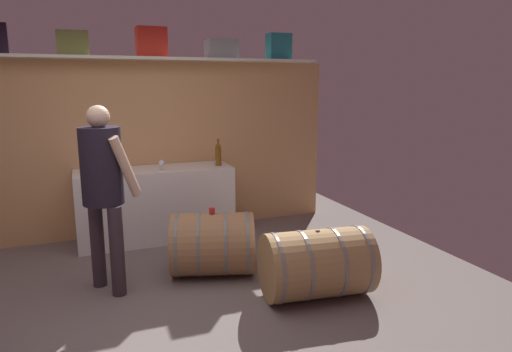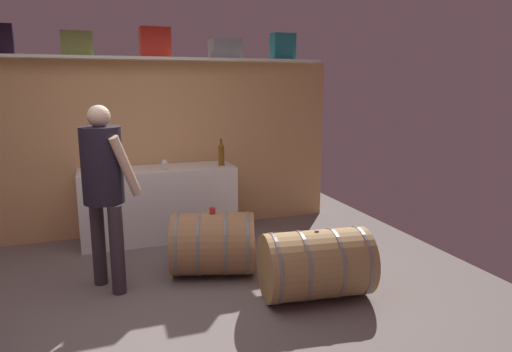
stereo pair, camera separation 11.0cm
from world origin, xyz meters
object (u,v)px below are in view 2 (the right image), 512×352
object	(u,v)px
wine_barrel_near	(213,243)
wine_barrel_far	(316,264)
toolcase_red	(155,42)
toolcase_grey	(225,49)
winemaker_pouring	(104,179)
tasting_cup	(212,210)
toolcase_teal	(283,47)
wine_bottle_amber	(221,154)
wine_glass	(165,163)
toolcase_olive	(77,44)
work_cabinet	(159,203)

from	to	relation	value
wine_barrel_near	wine_barrel_far	size ratio (longest dim) A/B	0.95
toolcase_red	toolcase_grey	size ratio (longest dim) A/B	0.95
toolcase_red	winemaker_pouring	size ratio (longest dim) A/B	0.20
toolcase_grey	tasting_cup	size ratio (longest dim) A/B	6.25
toolcase_teal	winemaker_pouring	bearing A→B (deg)	-146.94
wine_bottle_amber	wine_barrel_far	world-z (taller)	wine_bottle_amber
wine_glass	winemaker_pouring	size ratio (longest dim) A/B	0.07
toolcase_red	wine_barrel_near	world-z (taller)	toolcase_red
tasting_cup	wine_barrel_far	bearing A→B (deg)	-47.74
toolcase_teal	wine_bottle_amber	size ratio (longest dim) A/B	0.99
wine_barrel_far	toolcase_teal	bearing A→B (deg)	81.38
toolcase_grey	winemaker_pouring	bearing A→B (deg)	-137.07
toolcase_olive	tasting_cup	xyz separation A→B (m)	(1.13, -1.44, -1.63)
wine_bottle_amber	winemaker_pouring	bearing A→B (deg)	-140.02
toolcase_teal	tasting_cup	xyz separation A→B (m)	(-1.33, -1.44, -1.66)
toolcase_grey	toolcase_olive	bearing A→B (deg)	179.63
work_cabinet	tasting_cup	xyz separation A→B (m)	(0.34, -1.24, 0.22)
toolcase_teal	tasting_cup	bearing A→B (deg)	-131.62
toolcase_red	wine_barrel_near	xyz separation A→B (m)	(0.29, -1.44, -2.00)
toolcase_teal	wine_glass	distance (m)	2.14
wine_bottle_amber	wine_barrel_far	bearing A→B (deg)	-81.21
wine_glass	tasting_cup	bearing A→B (deg)	-75.70
wine_barrel_far	wine_barrel_near	bearing A→B (deg)	138.84
wine_barrel_near	toolcase_olive	bearing A→B (deg)	145.34
toolcase_teal	wine_barrel_far	distance (m)	3.06
toolcase_grey	wine_barrel_near	world-z (taller)	toolcase_grey
toolcase_red	wine_bottle_amber	size ratio (longest dim) A/B	1.03
work_cabinet	tasting_cup	bearing A→B (deg)	-74.54
wine_bottle_amber	tasting_cup	bearing A→B (deg)	-109.62
toolcase_teal	wine_barrel_near	world-z (taller)	toolcase_teal
wine_glass	wine_barrel_near	world-z (taller)	wine_glass
toolcase_olive	wine_glass	world-z (taller)	toolcase_olive
toolcase_teal	winemaker_pouring	world-z (taller)	toolcase_teal
toolcase_olive	work_cabinet	distance (m)	2.02
toolcase_red	wine_glass	bearing A→B (deg)	-92.20
toolcase_grey	wine_barrel_near	size ratio (longest dim) A/B	0.38
toolcase_red	winemaker_pouring	xyz separation A→B (m)	(-0.69, -1.44, -1.29)
toolcase_grey	wine_glass	xyz separation A→B (m)	(-0.84, -0.34, -1.32)
work_cabinet	wine_barrel_near	bearing A→B (deg)	-74.48
wine_barrel_near	winemaker_pouring	bearing A→B (deg)	-162.95
toolcase_olive	wine_barrel_near	xyz separation A→B (m)	(1.14, -1.44, -1.97)
work_cabinet	wine_glass	xyz separation A→B (m)	(0.06, -0.14, 0.51)
wine_barrel_near	tasting_cup	bearing A→B (deg)	-162.83
toolcase_teal	wine_bottle_amber	world-z (taller)	toolcase_teal
tasting_cup	winemaker_pouring	distance (m)	1.04
work_cabinet	toolcase_grey	bearing A→B (deg)	12.64
toolcase_grey	wine_glass	bearing A→B (deg)	-158.21
wine_glass	work_cabinet	bearing A→B (deg)	114.11
tasting_cup	winemaker_pouring	bearing A→B (deg)	179.88
wine_bottle_amber	wine_barrel_far	size ratio (longest dim) A/B	0.33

